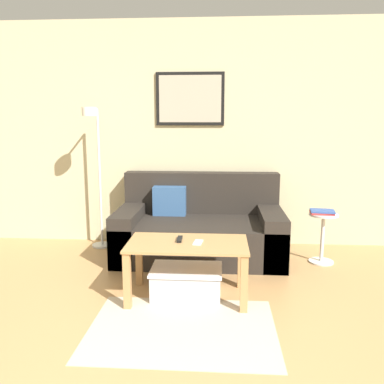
# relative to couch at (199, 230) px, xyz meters

# --- Properties ---
(wall_back) EXTENTS (5.60, 0.09, 2.55)m
(wall_back) POSITION_rel_couch_xyz_m (-0.16, 0.50, 1.00)
(wall_back) COLOR #C6BC93
(wall_back) RESTS_ON ground_plane
(area_rug) EXTENTS (1.31, 0.96, 0.01)m
(area_rug) POSITION_rel_couch_xyz_m (-0.04, -1.60, -0.28)
(area_rug) COLOR #C1B299
(area_rug) RESTS_ON ground_plane
(couch) EXTENTS (1.73, 0.98, 0.86)m
(couch) POSITION_rel_couch_xyz_m (0.00, 0.00, 0.00)
(couch) COLOR #28231E
(couch) RESTS_ON ground_plane
(coffee_table) EXTENTS (0.97, 0.54, 0.47)m
(coffee_table) POSITION_rel_couch_xyz_m (-0.04, -1.07, 0.10)
(coffee_table) COLOR #AD7F4C
(coffee_table) RESTS_ON ground_plane
(storage_bin) EXTENTS (0.58, 0.40, 0.24)m
(storage_bin) POSITION_rel_couch_xyz_m (-0.05, -1.04, -0.16)
(storage_bin) COLOR #B2B2B7
(storage_bin) RESTS_ON ground_plane
(floor_lamp) EXTENTS (0.23, 0.46, 1.57)m
(floor_lamp) POSITION_rel_couch_xyz_m (-1.14, 0.10, 0.68)
(floor_lamp) COLOR silver
(floor_lamp) RESTS_ON ground_plane
(side_table) EXTENTS (0.29, 0.29, 0.51)m
(side_table) POSITION_rel_couch_xyz_m (1.26, -0.15, 0.02)
(side_table) COLOR silver
(side_table) RESTS_ON ground_plane
(book_stack) EXTENTS (0.25, 0.19, 0.04)m
(book_stack) POSITION_rel_couch_xyz_m (1.25, -0.15, 0.25)
(book_stack) COLOR #B73333
(book_stack) RESTS_ON side_table
(remote_control) EXTENTS (0.04, 0.15, 0.02)m
(remote_control) POSITION_rel_couch_xyz_m (-0.11, -1.02, 0.20)
(remote_control) COLOR black
(remote_control) RESTS_ON coffee_table
(cell_phone) EXTENTS (0.08, 0.15, 0.01)m
(cell_phone) POSITION_rel_couch_xyz_m (0.04, -1.08, 0.19)
(cell_phone) COLOR silver
(cell_phone) RESTS_ON coffee_table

